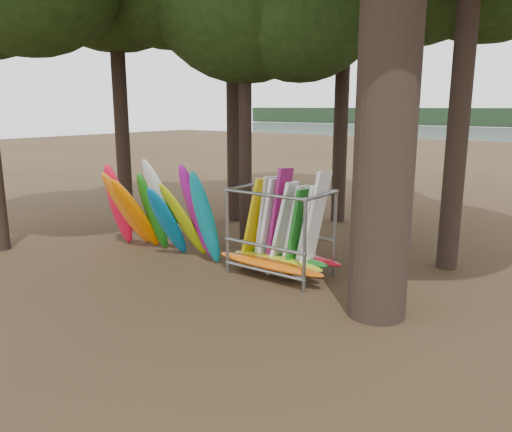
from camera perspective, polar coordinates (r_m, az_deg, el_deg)
The scene contains 3 objects.
ground at distance 13.35m, azimuth -5.84°, elevation -6.68°, with size 120.00×120.00×0.00m, color #47331E.
kayak_row at distance 15.00m, azimuth -11.18°, elevation 0.37°, with size 4.38×2.04×3.06m.
storage_rack at distance 13.03m, azimuth 2.87°, elevation -2.23°, with size 3.22×1.54×2.85m.
Camera 1 is at (8.58, -9.26, 4.36)m, focal length 35.00 mm.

